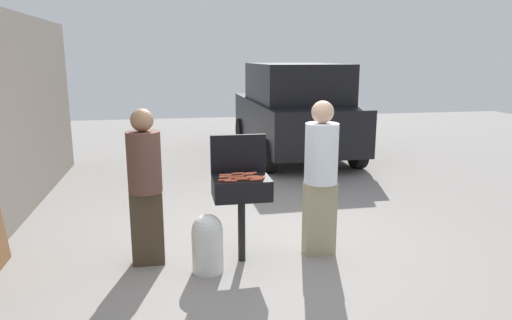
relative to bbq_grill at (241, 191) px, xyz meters
name	(u,v)px	position (x,y,z in m)	size (l,w,h in m)	color
ground_plane	(253,253)	(0.15, 0.16, -0.79)	(24.00, 24.00, 0.00)	gray
bbq_grill	(241,191)	(0.00, 0.00, 0.00)	(0.60, 0.44, 0.93)	black
grill_lid_open	(238,154)	(0.00, 0.22, 0.35)	(0.60, 0.05, 0.42)	black
hot_dog_0	(248,174)	(0.08, 0.07, 0.16)	(0.03, 0.03, 0.13)	#B74C33
hot_dog_1	(225,180)	(-0.19, -0.11, 0.16)	(0.03, 0.03, 0.13)	#B74C33
hot_dog_2	(226,175)	(-0.16, 0.09, 0.16)	(0.03, 0.03, 0.13)	#C6593D
hot_dog_3	(238,174)	(-0.02, 0.12, 0.16)	(0.03, 0.03, 0.13)	#C6593D
hot_dog_4	(258,177)	(0.17, -0.06, 0.16)	(0.03, 0.03, 0.13)	#C6593D
hot_dog_5	(234,178)	(-0.08, -0.06, 0.16)	(0.03, 0.03, 0.13)	#AD4228
hot_dog_6	(225,177)	(-0.17, 0.01, 0.16)	(0.03, 0.03, 0.13)	#C6593D
hot_dog_7	(247,178)	(0.05, -0.07, 0.16)	(0.03, 0.03, 0.13)	#B74C33
hot_dog_8	(238,177)	(-0.04, 0.00, 0.16)	(0.03, 0.03, 0.13)	#B74C33
hot_dog_9	(242,179)	(-0.01, -0.12, 0.16)	(0.03, 0.03, 0.13)	#AD4228
hot_dog_10	(252,177)	(0.11, -0.03, 0.16)	(0.03, 0.03, 0.13)	#C6593D
hot_dog_11	(256,180)	(0.12, -0.16, 0.16)	(0.03, 0.03, 0.13)	#AD4228
hot_dog_12	(231,181)	(-0.13, -0.16, 0.16)	(0.03, 0.03, 0.13)	#B74C33
hot_dog_13	(251,173)	(0.12, 0.12, 0.16)	(0.03, 0.03, 0.13)	#B74C33
hot_dog_14	(258,179)	(0.15, -0.12, 0.16)	(0.03, 0.03, 0.13)	#C6593D
propane_tank	(207,242)	(-0.38, -0.20, -0.47)	(0.32, 0.32, 0.62)	silver
person_left	(145,182)	(-0.99, 0.11, 0.12)	(0.35, 0.35, 1.66)	#3F3323
person_right	(321,173)	(0.88, 0.03, 0.15)	(0.36, 0.36, 1.72)	gray
parked_minivan	(294,109)	(1.97, 5.30, 0.24)	(2.09, 4.43, 2.02)	black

